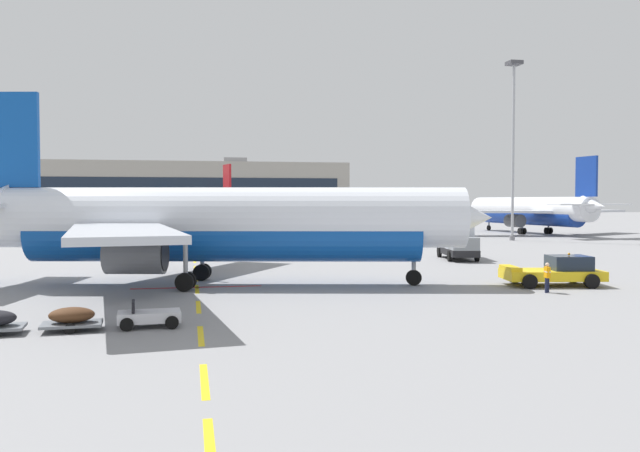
{
  "coord_description": "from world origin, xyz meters",
  "views": [
    {
      "loc": [
        17.61,
        -19.34,
        5.41
      ],
      "look_at": [
        25.57,
        20.96,
        3.79
      ],
      "focal_mm": 37.07,
      "sensor_mm": 36.0,
      "label": 1
    }
  ],
  "objects_px": {
    "airliner_far_center": "(249,210)",
    "catering_truck": "(457,241)",
    "pushback_tug": "(555,271)",
    "ground_crew_worker": "(547,275)",
    "baggage_train": "(73,318)",
    "airliner_mid_left": "(530,210)",
    "airliner_foreground": "(216,223)",
    "apron_light_mast_far": "(513,129)"
  },
  "relations": [
    {
      "from": "airliner_far_center",
      "to": "catering_truck",
      "type": "bearing_deg",
      "value": -72.44
    },
    {
      "from": "pushback_tug",
      "to": "ground_crew_worker",
      "type": "bearing_deg",
      "value": -128.25
    },
    {
      "from": "catering_truck",
      "to": "baggage_train",
      "type": "height_order",
      "value": "catering_truck"
    },
    {
      "from": "airliner_mid_left",
      "to": "airliner_far_center",
      "type": "distance_m",
      "value": 44.78
    },
    {
      "from": "pushback_tug",
      "to": "catering_truck",
      "type": "xyz_separation_m",
      "value": [
        1.35,
        18.87,
        0.74
      ]
    },
    {
      "from": "ground_crew_worker",
      "to": "airliner_foreground",
      "type": "bearing_deg",
      "value": 159.14
    },
    {
      "from": "pushback_tug",
      "to": "catering_truck",
      "type": "relative_size",
      "value": 0.87
    },
    {
      "from": "airliner_foreground",
      "to": "airliner_far_center",
      "type": "distance_m",
      "value": 61.91
    },
    {
      "from": "airliner_far_center",
      "to": "catering_truck",
      "type": "xyz_separation_m",
      "value": [
        14.87,
        -46.98,
        -2.11
      ]
    },
    {
      "from": "pushback_tug",
      "to": "airliner_mid_left",
      "type": "bearing_deg",
      "value": 62.47
    },
    {
      "from": "apron_light_mast_far",
      "to": "baggage_train",
      "type": "bearing_deg",
      "value": -131.66
    },
    {
      "from": "pushback_tug",
      "to": "airliner_far_center",
      "type": "relative_size",
      "value": 0.19
    },
    {
      "from": "airliner_foreground",
      "to": "baggage_train",
      "type": "height_order",
      "value": "airliner_foreground"
    },
    {
      "from": "airliner_far_center",
      "to": "baggage_train",
      "type": "bearing_deg",
      "value": -100.48
    },
    {
      "from": "airliner_mid_left",
      "to": "catering_truck",
      "type": "distance_m",
      "value": 49.74
    },
    {
      "from": "baggage_train",
      "to": "ground_crew_worker",
      "type": "height_order",
      "value": "ground_crew_worker"
    },
    {
      "from": "baggage_train",
      "to": "ground_crew_worker",
      "type": "bearing_deg",
      "value": 14.38
    },
    {
      "from": "apron_light_mast_far",
      "to": "airliner_mid_left",
      "type": "bearing_deg",
      "value": 54.15
    },
    {
      "from": "catering_truck",
      "to": "apron_light_mast_far",
      "type": "xyz_separation_m",
      "value": [
        18.37,
        24.85,
        13.23
      ]
    },
    {
      "from": "airliner_mid_left",
      "to": "airliner_far_center",
      "type": "xyz_separation_m",
      "value": [
        -44.24,
        6.9,
        0.02
      ]
    },
    {
      "from": "airliner_mid_left",
      "to": "apron_light_mast_far",
      "type": "relative_size",
      "value": 1.38
    },
    {
      "from": "airliner_far_center",
      "to": "airliner_mid_left",
      "type": "bearing_deg",
      "value": -8.86
    },
    {
      "from": "catering_truck",
      "to": "baggage_train",
      "type": "relative_size",
      "value": 0.84
    },
    {
      "from": "airliner_far_center",
      "to": "baggage_train",
      "type": "xyz_separation_m",
      "value": [
        -13.89,
        -75.08,
        -3.23
      ]
    },
    {
      "from": "airliner_foreground",
      "to": "ground_crew_worker",
      "type": "xyz_separation_m",
      "value": [
        18.78,
        -7.16,
        -2.94
      ]
    },
    {
      "from": "airliner_far_center",
      "to": "catering_truck",
      "type": "relative_size",
      "value": 4.5
    },
    {
      "from": "airliner_foreground",
      "to": "airliner_mid_left",
      "type": "height_order",
      "value": "airliner_foreground"
    },
    {
      "from": "airliner_foreground",
      "to": "catering_truck",
      "type": "bearing_deg",
      "value": 32.98
    },
    {
      "from": "airliner_foreground",
      "to": "airliner_mid_left",
      "type": "relative_size",
      "value": 1.05
    },
    {
      "from": "airliner_foreground",
      "to": "baggage_train",
      "type": "bearing_deg",
      "value": -115.28
    },
    {
      "from": "airliner_foreground",
      "to": "catering_truck",
      "type": "relative_size",
      "value": 4.74
    },
    {
      "from": "pushback_tug",
      "to": "baggage_train",
      "type": "distance_m",
      "value": 28.92
    },
    {
      "from": "airliner_foreground",
      "to": "ground_crew_worker",
      "type": "relative_size",
      "value": 19.7
    },
    {
      "from": "airliner_foreground",
      "to": "baggage_train",
      "type": "relative_size",
      "value": 3.99
    },
    {
      "from": "pushback_tug",
      "to": "airliner_far_center",
      "type": "bearing_deg",
      "value": 101.6
    },
    {
      "from": "airliner_far_center",
      "to": "ground_crew_worker",
      "type": "distance_m",
      "value": 69.6
    },
    {
      "from": "airliner_far_center",
      "to": "ground_crew_worker",
      "type": "height_order",
      "value": "airliner_far_center"
    },
    {
      "from": "catering_truck",
      "to": "apron_light_mast_far",
      "type": "relative_size",
      "value": 0.31
    },
    {
      "from": "airliner_foreground",
      "to": "pushback_tug",
      "type": "bearing_deg",
      "value": -11.81
    },
    {
      "from": "airliner_mid_left",
      "to": "ground_crew_worker",
      "type": "distance_m",
      "value": 70.0
    },
    {
      "from": "pushback_tug",
      "to": "catering_truck",
      "type": "bearing_deg",
      "value": 85.9
    },
    {
      "from": "airliner_far_center",
      "to": "baggage_train",
      "type": "relative_size",
      "value": 3.79
    }
  ]
}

